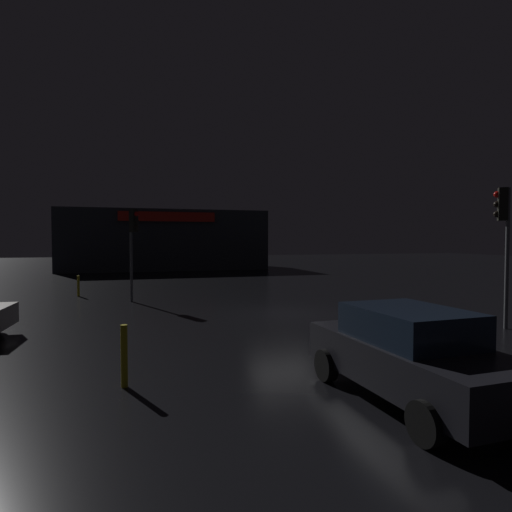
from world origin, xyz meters
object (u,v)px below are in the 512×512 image
object	(u,v)px
store_building	(164,240)
car_far	(410,354)
traffic_signal_main	(133,233)
traffic_signal_opposite	(503,224)

from	to	relation	value
store_building	car_far	bearing A→B (deg)	-87.66
traffic_signal_main	traffic_signal_opposite	bearing A→B (deg)	-39.92
traffic_signal_opposite	car_far	world-z (taller)	traffic_signal_opposite
store_building	traffic_signal_main	xyz separation A→B (m)	(-3.06, -22.89, 0.33)
car_far	traffic_signal_main	bearing A→B (deg)	108.34
store_building	car_far	size ratio (longest dim) A/B	4.31
store_building	traffic_signal_opposite	distance (m)	33.27
car_far	traffic_signal_opposite	bearing A→B (deg)	33.30
store_building	traffic_signal_main	size ratio (longest dim) A/B	4.48
store_building	traffic_signal_main	distance (m)	23.09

